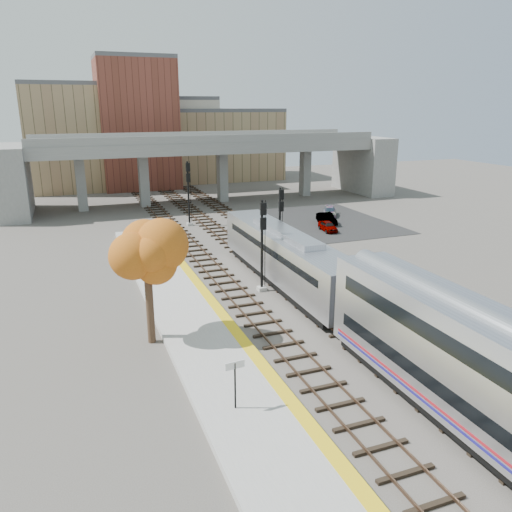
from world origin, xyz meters
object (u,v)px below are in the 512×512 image
object	(u,v)px
signal_mast_near	(262,248)
car_c	(330,212)
car_a	(328,226)
tree	(146,256)
signal_mast_mid	(280,227)
car_b	(327,219)
signal_mast_far	(189,194)
locomotive	(285,256)

from	to	relation	value
signal_mast_near	car_c	distance (m)	27.45
signal_mast_near	car_a	bearing A→B (deg)	47.03
tree	car_c	bearing A→B (deg)	45.26
signal_mast_mid	car_b	bearing A→B (deg)	46.11
signal_mast_mid	tree	world-z (taller)	tree
signal_mast_far	signal_mast_near	bearing A→B (deg)	-90.00
signal_mast_mid	car_c	xyz separation A→B (m)	(13.22, 14.93, -2.54)
car_b	car_c	bearing A→B (deg)	64.83
locomotive	car_a	xyz separation A→B (m)	(11.23, 13.70, -1.69)
car_a	tree	bearing A→B (deg)	-132.05
locomotive	tree	size ratio (longest dim) A/B	2.72
signal_mast_mid	car_a	size ratio (longest dim) A/B	2.02
signal_mast_far	car_a	world-z (taller)	signal_mast_far
car_b	car_c	distance (m)	4.50
signal_mast_near	signal_mast_mid	xyz separation A→B (m)	(4.10, 6.20, -0.18)
car_a	signal_mast_near	bearing A→B (deg)	-126.51
signal_mast_far	car_a	size ratio (longest dim) A/B	2.24
car_a	car_b	xyz separation A→B (m)	(1.52, 3.06, 0.08)
locomotive	signal_mast_mid	xyz separation A→B (m)	(2.00, 5.59, 0.84)
signal_mast_far	tree	world-z (taller)	signal_mast_far
locomotive	signal_mast_near	distance (m)	2.41
signal_mast_near	car_a	distance (m)	19.74
signal_mast_far	tree	size ratio (longest dim) A/B	1.03
locomotive	car_c	world-z (taller)	locomotive
tree	car_c	world-z (taller)	tree
signal_mast_far	locomotive	bearing A→B (deg)	-84.50
signal_mast_near	tree	size ratio (longest dim) A/B	0.97
locomotive	car_c	xyz separation A→B (m)	(15.22, 20.52, -1.70)
signal_mast_near	signal_mast_far	world-z (taller)	signal_mast_far
locomotive	car_b	world-z (taller)	locomotive
signal_mast_near	tree	world-z (taller)	tree
signal_mast_mid	signal_mast_far	distance (m)	16.72
signal_mast_near	car_b	distance (m)	23.00
locomotive	signal_mast_near	bearing A→B (deg)	-163.92
signal_mast_mid	car_b	size ratio (longest dim) A/B	1.71
signal_mast_mid	tree	distance (m)	17.63
locomotive	signal_mast_near	size ratio (longest dim) A/B	2.82
tree	signal_mast_far	bearing A→B (deg)	72.09
locomotive	signal_mast_mid	world-z (taller)	signal_mast_mid
signal_mast_far	tree	xyz separation A→B (m)	(-8.99, -27.83, 1.58)
car_b	locomotive	bearing A→B (deg)	-119.01
locomotive	tree	bearing A→B (deg)	-151.44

